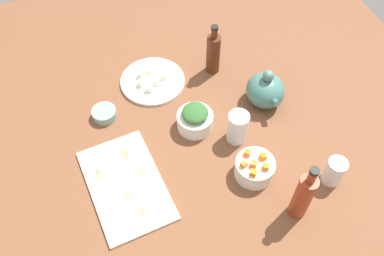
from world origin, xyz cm
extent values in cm
cube|color=brown|center=(0.00, 0.00, 1.50)|extent=(190.00, 190.00, 3.00)
cube|color=silver|center=(10.65, -25.36, 3.50)|extent=(36.84, 24.97, 1.00)
cylinder|color=white|center=(-28.21, -5.56, 3.60)|extent=(23.68, 23.68, 1.20)
cylinder|color=white|center=(-3.85, 2.41, 5.97)|extent=(12.18, 12.18, 5.94)
cylinder|color=white|center=(19.81, 13.55, 6.20)|extent=(12.26, 12.26, 6.40)
cylinder|color=#7FA299|center=(-18.17, -25.73, 4.63)|extent=(8.37, 8.37, 3.25)
ellipsoid|color=#40736B|center=(-6.44, 29.23, 8.71)|extent=(14.00, 13.22, 11.41)
sphere|color=slate|center=(-6.44, 29.23, 15.98)|extent=(3.92, 3.92, 3.92)
cylinder|color=#40736B|center=(-0.49, 29.23, 10.13)|extent=(5.38, 2.00, 3.93)
cylinder|color=#95371D|center=(35.67, 20.34, 12.06)|extent=(5.14, 5.14, 18.12)
cylinder|color=#95371D|center=(35.67, 20.34, 23.31)|extent=(2.31, 2.31, 4.39)
cylinder|color=black|center=(35.67, 20.34, 26.11)|extent=(2.57, 2.57, 1.20)
cylinder|color=#512612|center=(-26.95, 17.63, 10.97)|extent=(5.04, 5.04, 15.95)
cylinder|color=#512612|center=(-26.95, 17.63, 20.81)|extent=(2.27, 2.27, 3.72)
cylinder|color=black|center=(-26.95, 17.63, 23.27)|extent=(2.52, 2.52, 1.20)
cylinder|color=white|center=(5.14, 13.88, 8.79)|extent=(6.88, 6.88, 11.58)
cylinder|color=white|center=(29.60, 35.34, 7.85)|extent=(5.99, 5.99, 9.70)
cube|color=orange|center=(16.13, 12.28, 10.30)|extent=(2.50, 2.50, 1.80)
cube|color=orange|center=(20.46, 12.45, 10.30)|extent=(2.53, 2.53, 1.80)
cube|color=orange|center=(22.48, 15.50, 10.30)|extent=(2.45, 2.45, 1.80)
cube|color=orange|center=(19.53, 9.62, 10.30)|extent=(2.41, 2.41, 1.80)
cube|color=orange|center=(18.91, 16.29, 10.30)|extent=(2.05, 2.05, 1.80)
cube|color=orange|center=(23.19, 11.18, 10.30)|extent=(2.54, 2.54, 1.80)
ellipsoid|color=#33642D|center=(-3.85, 2.41, 10.49)|extent=(11.52, 11.32, 3.10)
cube|color=#FBE8CA|center=(-31.15, -9.07, 5.30)|extent=(3.10, 3.10, 2.20)
cube|color=#F5EECB|center=(-32.44, -5.46, 5.30)|extent=(3.06, 3.06, 2.20)
cube|color=silver|center=(-26.09, -4.92, 5.30)|extent=(3.00, 3.00, 2.20)
cube|color=white|center=(-28.05, -1.84, 5.30)|extent=(2.48, 2.48, 2.20)
cube|color=white|center=(-23.56, -8.04, 5.30)|extent=(3.02, 3.02, 2.20)
cube|color=white|center=(-27.07, -10.20, 5.30)|extent=(3.01, 3.01, 2.20)
pyramid|color=beige|center=(-0.30, -21.53, 5.36)|extent=(6.58, 6.61, 2.71)
pyramid|color=beige|center=(15.42, -24.58, 5.00)|extent=(5.68, 5.68, 2.01)
pyramid|color=beige|center=(7.94, -18.81, 5.36)|extent=(7.46, 7.50, 2.73)
pyramid|color=beige|center=(21.10, -22.61, 5.18)|extent=(5.35, 5.59, 2.36)
pyramid|color=beige|center=(4.44, -31.67, 5.17)|extent=(5.79, 5.79, 2.33)
camera|label=1|loc=(75.75, -26.54, 117.10)|focal=38.90mm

